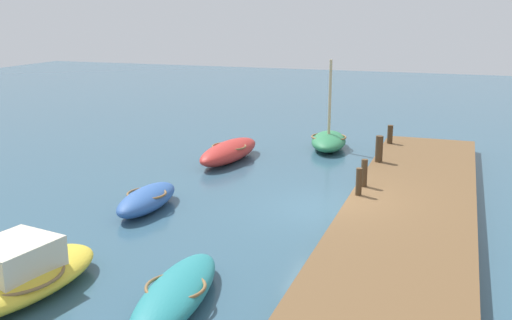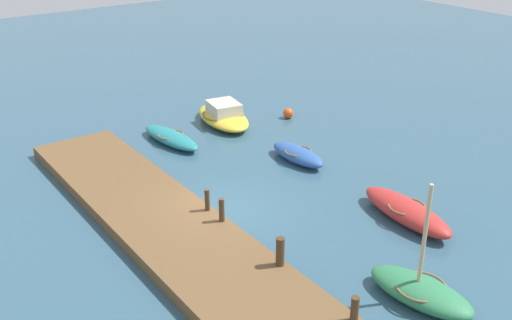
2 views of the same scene
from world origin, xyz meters
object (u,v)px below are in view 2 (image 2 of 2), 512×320
rowboat_red (406,211)px  motorboat_yellow (223,116)px  rowboat_teal (171,137)px  mooring_post_west (207,200)px  mooring_post_mid_west (222,210)px  dinghy_blue (298,154)px  mooring_post_mid_east (280,252)px  mooring_post_east (355,309)px  rowboat_green (420,291)px  marker_buoy (288,113)px

rowboat_red → motorboat_yellow: bearing=-175.2°
rowboat_red → rowboat_teal: rowboat_red is taller
rowboat_red → rowboat_teal: (-11.45, -3.43, -0.11)m
rowboat_teal → motorboat_yellow: bearing=94.7°
mooring_post_west → mooring_post_mid_west: mooring_post_mid_west is taller
motorboat_yellow → mooring_post_mid_west: (8.88, -5.85, 0.46)m
dinghy_blue → mooring_post_mid_east: mooring_post_mid_east is taller
dinghy_blue → rowboat_red: (6.32, -0.12, 0.06)m
mooring_post_east → rowboat_red: bearing=119.3°
mooring_post_west → motorboat_yellow: bearing=143.6°
rowboat_red → mooring_post_mid_east: (0.04, -5.86, 0.54)m
rowboat_green → rowboat_teal: bearing=171.3°
motorboat_yellow → mooring_post_west: mooring_post_west is taller
mooring_post_mid_east → rowboat_teal: bearing=168.1°
dinghy_blue → rowboat_green: bearing=-21.2°
rowboat_green → mooring_post_east: (-0.12, -2.59, 0.47)m
dinghy_blue → mooring_post_east: size_ratio=4.04×
mooring_post_west → rowboat_green: bearing=18.8°
rowboat_teal → dinghy_blue: bearing=27.9°
rowboat_teal → marker_buoy: (0.62, 6.61, -0.02)m
rowboat_red → rowboat_green: bearing=-39.0°
rowboat_teal → mooring_post_west: bearing=-25.3°
rowboat_green → motorboat_yellow: size_ratio=0.85×
mooring_post_mid_west → mooring_post_west: bearing=180.0°
dinghy_blue → mooring_post_mid_east: 8.74m
mooring_post_west → mooring_post_east: bearing=0.0°
mooring_post_west → mooring_post_east: (7.51, 0.00, -0.03)m
mooring_post_west → mooring_post_mid_east: 4.26m
rowboat_green → rowboat_teal: rowboat_green is taller
rowboat_teal → mooring_post_east: 14.94m
mooring_post_mid_west → marker_buoy: 11.80m
motorboat_yellow → mooring_post_mid_east: (12.18, -5.85, 0.50)m
motorboat_yellow → mooring_post_mid_west: bearing=-23.8°
mooring_post_west → mooring_post_mid_west: size_ratio=0.95×
rowboat_green → marker_buoy: bearing=146.3°
dinghy_blue → motorboat_yellow: (-5.82, -0.12, 0.10)m
rowboat_green → rowboat_teal: 14.85m
rowboat_red → mooring_post_east: (3.28, -5.86, 0.44)m
rowboat_teal → mooring_post_east: mooring_post_east is taller
motorboat_yellow → mooring_post_east: size_ratio=5.88×
dinghy_blue → marker_buoy: dinghy_blue is taller
rowboat_red → motorboat_yellow: (-12.14, -0.01, 0.04)m
dinghy_blue → mooring_post_mid_west: (3.05, -5.97, 0.56)m
rowboat_teal → marker_buoy: size_ratio=7.42×
motorboat_yellow → rowboat_teal: bearing=-68.9°
rowboat_green → marker_buoy: (-14.23, 6.44, -0.10)m
rowboat_green → rowboat_teal: size_ratio=0.95×
motorboat_yellow → dinghy_blue: bearing=10.8°
motorboat_yellow → mooring_post_mid_east: size_ratio=4.69×
rowboat_green → mooring_post_east: rowboat_green is taller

